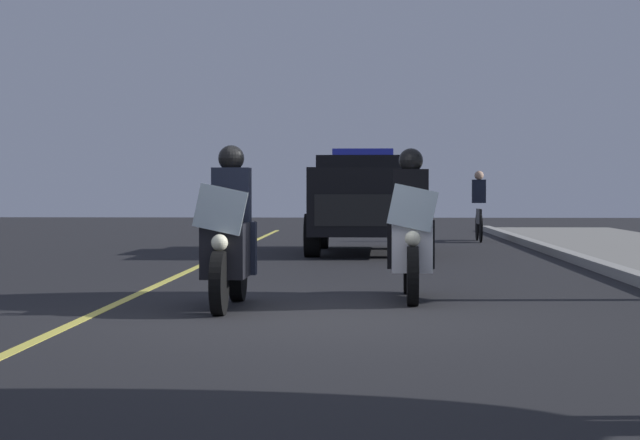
{
  "coord_description": "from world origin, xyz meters",
  "views": [
    {
      "loc": [
        11.35,
        0.54,
        1.25
      ],
      "look_at": [
        -1.89,
        0.0,
        0.9
      ],
      "focal_mm": 65.59,
      "sensor_mm": 36.0,
      "label": 1
    }
  ],
  "objects": [
    {
      "name": "ground_plane",
      "position": [
        0.0,
        0.0,
        0.0
      ],
      "size": [
        80.0,
        80.0,
        0.0
      ],
      "primitive_type": "plane",
      "color": "black"
    },
    {
      "name": "lane_stripe_center",
      "position": [
        0.0,
        -2.19,
        0.0
      ],
      "size": [
        48.0,
        0.12,
        0.01
      ],
      "primitive_type": "cube",
      "color": "#E0D14C",
      "rests_on": "ground"
    },
    {
      "name": "police_motorcycle_lead_left",
      "position": [
        -0.87,
        -0.92,
        0.7
      ],
      "size": [
        2.14,
        0.56,
        1.72
      ],
      "color": "black",
      "rests_on": "ground"
    },
    {
      "name": "police_motorcycle_lead_right",
      "position": [
        -1.89,
        1.03,
        0.7
      ],
      "size": [
        2.14,
        0.56,
        1.72
      ],
      "color": "black",
      "rests_on": "ground"
    },
    {
      "name": "police_suv",
      "position": [
        -11.64,
        0.45,
        1.07
      ],
      "size": [
        4.93,
        2.13,
        2.05
      ],
      "color": "black",
      "rests_on": "ground"
    },
    {
      "name": "cyclist_background",
      "position": [
        -16.68,
        3.2,
        0.84
      ],
      "size": [
        1.76,
        0.32,
        1.69
      ],
      "color": "black",
      "rests_on": "ground"
    }
  ]
}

